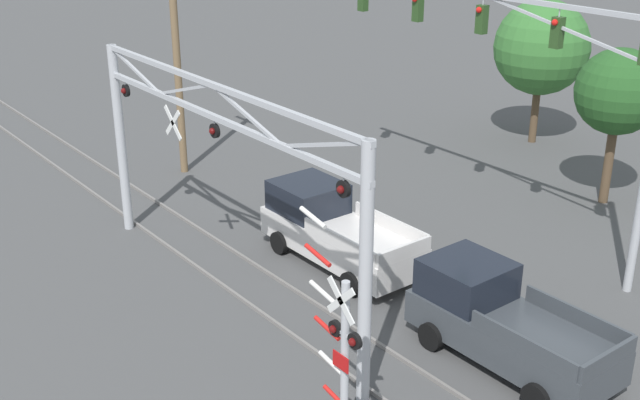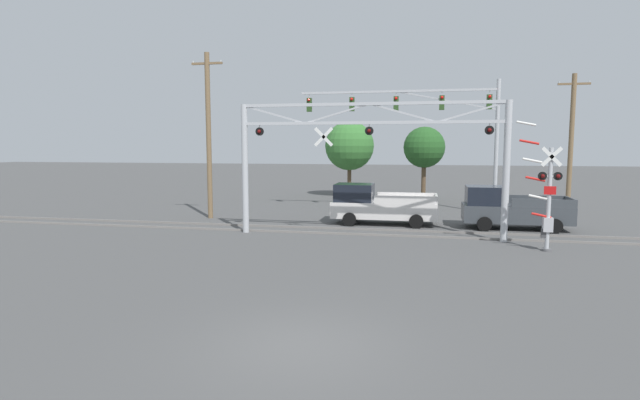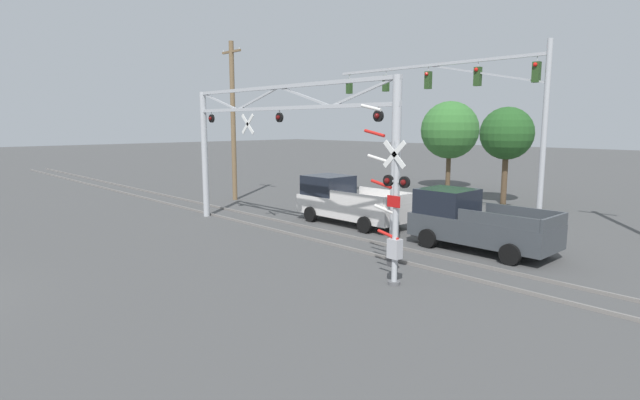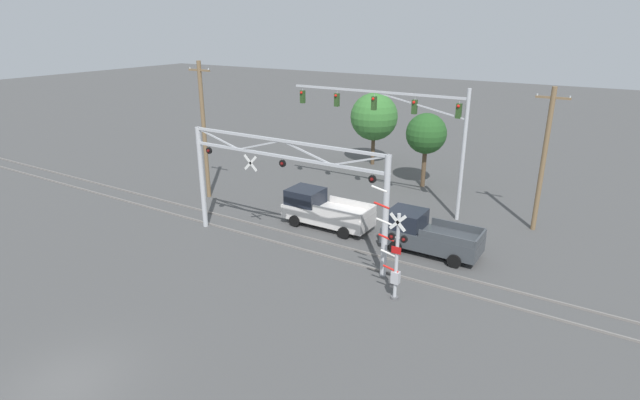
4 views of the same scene
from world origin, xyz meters
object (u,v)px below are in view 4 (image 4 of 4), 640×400
Objects in this scene: utility_pole_left at (204,130)px; background_tree_beyond_span at (374,117)px; pickup_truck_lead at (323,210)px; utility_pole_right at (544,159)px; crossing_gantry at (283,179)px; background_tree_far_left_verge at (426,134)px; pickup_truck_following at (426,234)px; traffic_signal_span at (412,122)px; crossing_signal_mast at (395,258)px.

utility_pole_left is 14.99m from background_tree_beyond_span.
pickup_truck_lead is 14.73m from background_tree_beyond_span.
utility_pole_right is (10.94, 6.07, 3.32)m from pickup_truck_lead.
utility_pole_left is 1.52× the size of background_tree_beyond_span.
crossing_gantry is 14.45m from background_tree_far_left_verge.
traffic_signal_span is at bearing 121.48° from pickup_truck_following.
utility_pole_left is (-9.55, 0.25, 3.79)m from pickup_truck_lead.
crossing_gantry is 2.19× the size of background_tree_far_left_verge.
crossing_signal_mast is 0.94× the size of pickup_truck_lead.
traffic_signal_span is 1.45× the size of utility_pole_right.
utility_pole_right is 16.48m from background_tree_beyond_span.
background_tree_far_left_verge is at bearing 40.38° from utility_pole_left.
background_tree_beyond_span is at bearing 104.17° from pickup_truck_lead.
background_tree_beyond_span is at bearing 125.49° from pickup_truck_following.
traffic_signal_span is (-3.84, 10.77, 3.76)m from crossing_signal_mast.
background_tree_far_left_verge is (-0.85, 5.16, -1.77)m from traffic_signal_span.
background_tree_far_left_verge is (11.93, 10.15, -0.80)m from utility_pole_left.
pickup_truck_lead is at bearing -121.67° from traffic_signal_span.
crossing_gantry reaches higher than crossing_signal_mast.
utility_pole_right reaches higher than background_tree_beyond_span.
pickup_truck_following is at bearing -54.51° from background_tree_beyond_span.
crossing_signal_mast is at bearing -38.00° from pickup_truck_lead.
traffic_signal_span is 13.76m from utility_pole_left.
utility_pole_right is 1.37× the size of background_tree_beyond_span.
utility_pole_left is 21.30m from utility_pole_right.
traffic_signal_span is 1.98× the size of background_tree_beyond_span.
utility_pole_left is at bearing 156.65° from crossing_gantry.
crossing_gantry is at bearing -23.35° from utility_pole_left.
traffic_signal_span is 7.94m from pickup_truck_following.
pickup_truck_lead is at bearing -150.96° from utility_pole_right.
crossing_signal_mast is at bearing -61.46° from background_tree_beyond_span.
crossing_signal_mast is 9.03m from pickup_truck_lead.
utility_pole_right is at bearing 71.57° from crossing_signal_mast.
crossing_gantry is 2.21× the size of pickup_truck_lead.
pickup_truck_following is 17.65m from background_tree_beyond_span.
crossing_signal_mast is 16.72m from background_tree_far_left_verge.
pickup_truck_following is 0.55× the size of utility_pole_left.
utility_pole_right is at bearing 6.14° from traffic_signal_span.
traffic_signal_span is 2.21× the size of background_tree_far_left_verge.
pickup_truck_following is (6.56, -0.18, -0.00)m from pickup_truck_lead.
background_tree_beyond_span is (-10.08, 14.14, 3.11)m from pickup_truck_following.
utility_pole_right reaches higher than pickup_truck_following.
background_tree_far_left_verge is at bearing 106.38° from crossing_signal_mast.
background_tree_far_left_verge is (-4.68, 15.93, 1.99)m from crossing_signal_mast.
background_tree_beyond_span is (-3.46, 17.80, 0.19)m from crossing_gantry.
traffic_signal_span is (3.30, 9.09, 1.84)m from crossing_gantry.
pickup_truck_lead is 0.65× the size of utility_pole_right.
crossing_signal_mast is at bearing -70.40° from traffic_signal_span.
utility_pole_left reaches higher than crossing_gantry.
background_tree_beyond_span reaches higher than pickup_truck_following.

